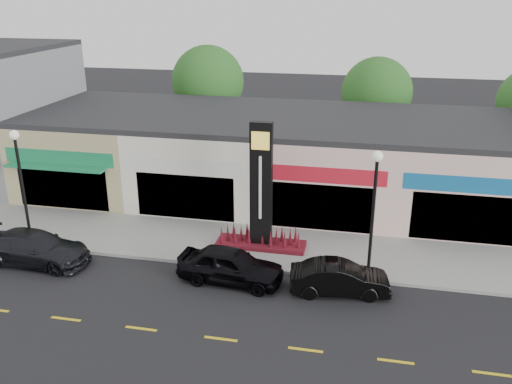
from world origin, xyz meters
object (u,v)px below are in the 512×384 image
at_px(lamp_west_near, 21,175).
at_px(lamp_east_near, 374,202).
at_px(pylon_sign, 261,204).
at_px(car_dark_sedan, 34,248).
at_px(car_black_sedan, 230,265).
at_px(car_black_conv, 340,278).

xyz_separation_m(lamp_west_near, lamp_east_near, (16.00, 0.00, 0.00)).
distance_m(lamp_west_near, pylon_sign, 11.19).
distance_m(lamp_east_near, pylon_sign, 5.42).
bearing_deg(lamp_east_near, car_dark_sedan, -173.27).
height_order(car_dark_sedan, car_black_sedan, car_black_sedan).
bearing_deg(car_dark_sedan, lamp_east_near, -81.72).
bearing_deg(car_black_conv, car_black_sedan, 82.60).
bearing_deg(car_black_sedan, car_black_conv, -84.40).
bearing_deg(car_dark_sedan, car_black_conv, -87.56).
relative_size(lamp_west_near, lamp_east_near, 1.00).
xyz_separation_m(lamp_west_near, car_black_conv, (14.87, -1.52, -2.82)).
relative_size(car_black_sedan, car_black_conv, 1.11).
bearing_deg(car_dark_sedan, car_black_sedan, -87.29).
bearing_deg(pylon_sign, car_dark_sedan, -160.44).
relative_size(lamp_east_near, car_black_sedan, 1.23).
height_order(lamp_west_near, car_black_conv, lamp_west_near).
height_order(lamp_east_near, pylon_sign, pylon_sign).
height_order(pylon_sign, car_dark_sedan, pylon_sign).
bearing_deg(car_dark_sedan, pylon_sign, -68.89).
bearing_deg(car_dark_sedan, lamp_west_near, 39.93).
distance_m(pylon_sign, car_black_sedan, 3.64).
bearing_deg(car_black_sedan, lamp_west_near, 86.76).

